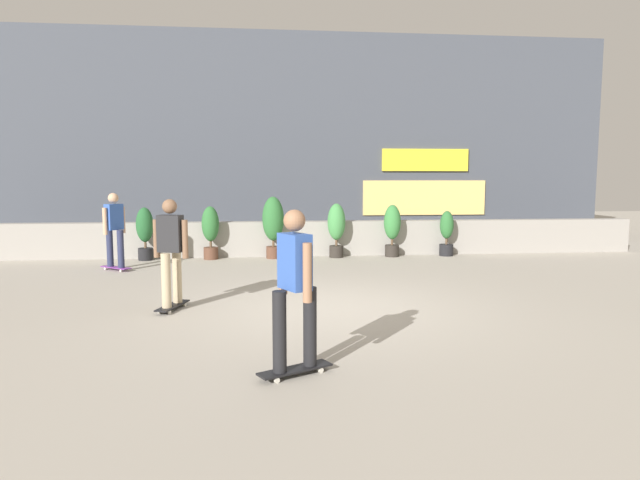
{
  "coord_description": "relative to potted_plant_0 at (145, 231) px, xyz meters",
  "views": [
    {
      "loc": [
        -1.03,
        -8.37,
        1.99
      ],
      "look_at": [
        0.0,
        1.5,
        0.9
      ],
      "focal_mm": 31.08,
      "sensor_mm": 36.0,
      "label": 1
    }
  ],
  "objects": [
    {
      "name": "ground_plane",
      "position": [
        3.91,
        -5.55,
        -0.73
      ],
      "size": [
        48.0,
        48.0,
        0.0
      ],
      "primitive_type": "plane",
      "color": "#A8A093"
    },
    {
      "name": "planter_wall",
      "position": [
        3.91,
        0.45,
        -0.28
      ],
      "size": [
        18.0,
        0.4,
        0.9
      ],
      "primitive_type": "cube",
      "color": "gray",
      "rests_on": "ground"
    },
    {
      "name": "building_backdrop",
      "position": [
        3.92,
        4.45,
        2.52
      ],
      "size": [
        20.0,
        2.08,
        6.5
      ],
      "color": "#424751",
      "rests_on": "ground"
    },
    {
      "name": "potted_plant_0",
      "position": [
        0.0,
        0.0,
        0.0
      ],
      "size": [
        0.42,
        0.42,
        1.3
      ],
      "color": "black",
      "rests_on": "ground"
    },
    {
      "name": "potted_plant_1",
      "position": [
        1.59,
        -0.0,
        0.02
      ],
      "size": [
        0.43,
        0.43,
        1.32
      ],
      "color": "brown",
      "rests_on": "ground"
    },
    {
      "name": "potted_plant_2",
      "position": [
        3.15,
        0.0,
        0.19
      ],
      "size": [
        0.54,
        0.54,
        1.56
      ],
      "color": "brown",
      "rests_on": "ground"
    },
    {
      "name": "potted_plant_3",
      "position": [
        4.76,
        0.0,
        0.06
      ],
      "size": [
        0.45,
        0.45,
        1.38
      ],
      "color": "#2D2823",
      "rests_on": "ground"
    },
    {
      "name": "potted_plant_4",
      "position": [
        6.21,
        0.0,
        0.03
      ],
      "size": [
        0.43,
        0.43,
        1.34
      ],
      "color": "#2D2823",
      "rests_on": "ground"
    },
    {
      "name": "potted_plant_5",
      "position": [
        7.66,
        -0.0,
        -0.12
      ],
      "size": [
        0.36,
        0.36,
        1.17
      ],
      "color": "black",
      "rests_on": "ground"
    },
    {
      "name": "skater_far_left",
      "position": [
        1.49,
        -5.42,
        0.22
      ],
      "size": [
        0.54,
        0.82,
        1.7
      ],
      "color": "black",
      "rests_on": "ground"
    },
    {
      "name": "skater_foreground",
      "position": [
        3.2,
        -8.47,
        0.22
      ],
      "size": [
        0.8,
        0.55,
        1.7
      ],
      "color": "black",
      "rests_on": "ground"
    },
    {
      "name": "skater_by_wall_right",
      "position": [
        -0.33,
        -1.52,
        0.22
      ],
      "size": [
        0.76,
        0.65,
        1.7
      ],
      "color": "#72338C",
      "rests_on": "ground"
    }
  ]
}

